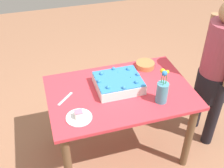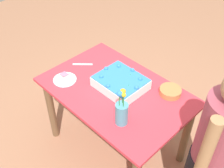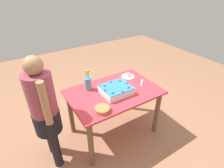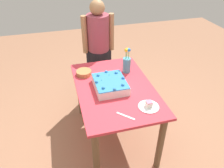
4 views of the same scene
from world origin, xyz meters
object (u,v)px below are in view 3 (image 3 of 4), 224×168
at_px(sheet_cake, 116,90).
at_px(serving_plate_with_slice, 128,76).
at_px(flower_vase, 88,83).
at_px(cake_knife, 142,82).
at_px(fruit_bowl, 102,109).
at_px(person_standing, 44,108).

bearing_deg(sheet_cake, serving_plate_with_slice, -145.54).
relative_size(sheet_cake, flower_vase, 1.26).
distance_m(sheet_cake, cake_knife, 0.48).
distance_m(flower_vase, fruit_bowl, 0.52).
distance_m(serving_plate_with_slice, flower_vase, 0.70).
bearing_deg(flower_vase, cake_knife, 161.23).
distance_m(sheet_cake, flower_vase, 0.40).
distance_m(cake_knife, fruit_bowl, 0.86).
relative_size(sheet_cake, serving_plate_with_slice, 1.93).
height_order(flower_vase, person_standing, person_standing).
distance_m(sheet_cake, serving_plate_with_slice, 0.50).
relative_size(flower_vase, fruit_bowl, 1.74).
distance_m(cake_knife, flower_vase, 0.80).
height_order(sheet_cake, fruit_bowl, sheet_cake).
height_order(fruit_bowl, person_standing, person_standing).
distance_m(flower_vase, person_standing, 0.68).
xyz_separation_m(cake_knife, person_standing, (1.40, -0.05, 0.08)).
height_order(sheet_cake, flower_vase, flower_vase).
xyz_separation_m(flower_vase, person_standing, (0.65, 0.20, -0.03)).
relative_size(sheet_cake, fruit_bowl, 2.19).
height_order(sheet_cake, person_standing, person_standing).
distance_m(serving_plate_with_slice, fruit_bowl, 0.91).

